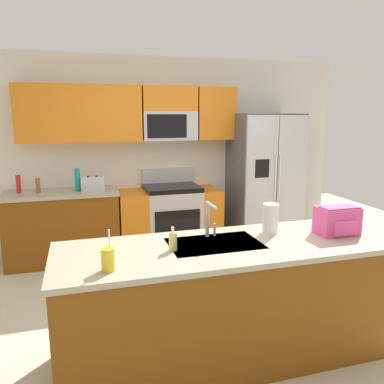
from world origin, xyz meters
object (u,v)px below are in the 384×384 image
Objects in this scene: range_oven at (170,219)px; drink_cup_yellow at (108,259)px; bottle_red at (18,184)px; backpack at (337,220)px; bottle_teal at (78,180)px; pepper_mill at (38,185)px; soap_dispenser at (173,241)px; refrigerator at (264,180)px; toaster at (93,183)px; paper_towel_roll at (270,219)px; sink_faucet at (209,216)px.

drink_cup_yellow is at bearing -110.55° from range_oven.
bottle_red is at bearing 107.48° from drink_cup_yellow.
bottle_red is 3.65m from backpack.
bottle_teal is 1.08× the size of drink_cup_yellow.
drink_cup_yellow reaches higher than pepper_mill.
bottle_red is 2.82m from soap_dispenser.
bottle_red is 2.86m from drink_cup_yellow.
range_oven is at bearing 1.56° from bottle_teal.
pepper_mill is 2.67m from soap_dispenser.
refrigerator reaches higher than toaster.
paper_towel_roll is 0.75× the size of backpack.
range_oven is 1.73m from pepper_mill.
backpack is (2.44, -2.44, 0.03)m from pepper_mill.
sink_faucet is 0.41m from soap_dispenser.
drink_cup_yellow is 1.37m from paper_towel_roll.
bottle_teal is (0.47, -0.03, 0.05)m from pepper_mill.
refrigerator is 7.71× the size of paper_towel_roll.
toaster is at bearing -176.98° from range_oven.
sink_faucet reaches higher than paper_towel_roll.
pepper_mill is 2.98m from paper_towel_roll.
bottle_red is 0.69× the size of backpack.
refrigerator is at bearing -2.18° from bottle_red.
refrigerator is 6.56× the size of sink_faucet.
toaster and pepper_mill have the same top height.
backpack reaches higher than bottle_red.
range_oven is at bearing 3.02° from toaster.
sink_faucet is at bearing -70.07° from toaster.
paper_towel_roll reaches higher than toaster.
refrigerator is 10.88× the size of soap_dispenser.
toaster is 2.99m from backpack.
refrigerator is at bearing 76.55° from backpack.
refrigerator reaches higher than bottle_teal.
pepper_mill is at bearing 130.64° from paper_towel_roll.
sink_faucet reaches higher than backpack.
paper_towel_roll is at bearing -49.36° from pepper_mill.
paper_towel_roll is (0.84, 0.17, 0.05)m from soap_dispenser.
drink_cup_yellow is 0.52m from soap_dispenser.
soap_dispenser is at bearing -168.55° from paper_towel_roll.
backpack is at bearing 7.24° from drink_cup_yellow.
backpack is at bearing -43.16° from bottle_red.
bottle_teal is (-1.17, -0.03, 0.60)m from range_oven.
bottle_teal is 0.70m from bottle_red.
bottle_teal is at bearing 123.45° from paper_towel_roll.
soap_dispenser is 0.71× the size of paper_towel_roll.
toaster is 0.99× the size of sink_faucet.
range_oven is 4.82× the size of sink_faucet.
soap_dispenser is 1.34m from backpack.
sink_faucet is 0.51m from paper_towel_roll.
soap_dispenser is (0.46, 0.24, -0.01)m from drink_cup_yellow.
refrigerator is 6.48× the size of bottle_teal.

